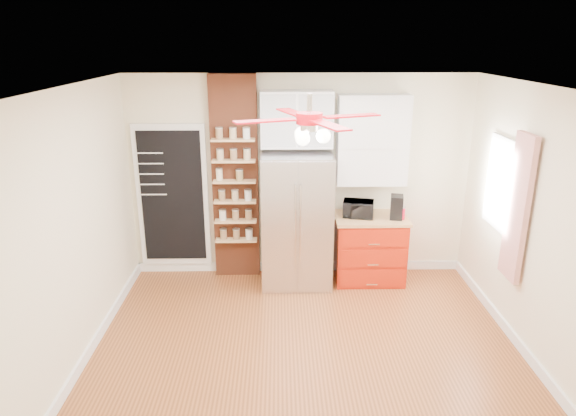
{
  "coord_description": "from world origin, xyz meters",
  "views": [
    {
      "loc": [
        -0.28,
        -4.61,
        3.12
      ],
      "look_at": [
        -0.18,
        0.9,
        1.28
      ],
      "focal_mm": 32.0,
      "sensor_mm": 36.0,
      "label": 1
    }
  ],
  "objects_px": {
    "canister_left": "(401,213)",
    "pantry_jar_oats": "(219,175)",
    "toaster_oven": "(358,209)",
    "ceiling_fan": "(309,119)",
    "coffee_maker": "(397,207)",
    "fridge": "(297,220)",
    "red_cabinet": "(369,248)"
  },
  "relations": [
    {
      "from": "ceiling_fan",
      "to": "toaster_oven",
      "type": "height_order",
      "value": "ceiling_fan"
    },
    {
      "from": "red_cabinet",
      "to": "canister_left",
      "type": "xyz_separation_m",
      "value": [
        0.37,
        -0.09,
        0.52
      ]
    },
    {
      "from": "toaster_oven",
      "to": "canister_left",
      "type": "relative_size",
      "value": 2.55
    },
    {
      "from": "fridge",
      "to": "canister_left",
      "type": "xyz_separation_m",
      "value": [
        1.34,
        -0.04,
        0.1
      ]
    },
    {
      "from": "red_cabinet",
      "to": "pantry_jar_oats",
      "type": "distance_m",
      "value": 2.2
    },
    {
      "from": "fridge",
      "to": "red_cabinet",
      "type": "bearing_deg",
      "value": 2.95
    },
    {
      "from": "red_cabinet",
      "to": "ceiling_fan",
      "type": "height_order",
      "value": "ceiling_fan"
    },
    {
      "from": "toaster_oven",
      "to": "coffee_maker",
      "type": "height_order",
      "value": "coffee_maker"
    },
    {
      "from": "ceiling_fan",
      "to": "pantry_jar_oats",
      "type": "bearing_deg",
      "value": 120.11
    },
    {
      "from": "canister_left",
      "to": "pantry_jar_oats",
      "type": "height_order",
      "value": "pantry_jar_oats"
    },
    {
      "from": "fridge",
      "to": "toaster_oven",
      "type": "xyz_separation_m",
      "value": [
        0.8,
        0.05,
        0.13
      ]
    },
    {
      "from": "ceiling_fan",
      "to": "toaster_oven",
      "type": "distance_m",
      "value": 2.32
    },
    {
      "from": "fridge",
      "to": "pantry_jar_oats",
      "type": "height_order",
      "value": "fridge"
    },
    {
      "from": "red_cabinet",
      "to": "pantry_jar_oats",
      "type": "height_order",
      "value": "pantry_jar_oats"
    },
    {
      "from": "fridge",
      "to": "coffee_maker",
      "type": "bearing_deg",
      "value": -0.82
    },
    {
      "from": "ceiling_fan",
      "to": "canister_left",
      "type": "bearing_deg",
      "value": 50.92
    },
    {
      "from": "toaster_oven",
      "to": "red_cabinet",
      "type": "bearing_deg",
      "value": 10.34
    },
    {
      "from": "fridge",
      "to": "toaster_oven",
      "type": "distance_m",
      "value": 0.81
    },
    {
      "from": "red_cabinet",
      "to": "ceiling_fan",
      "type": "relative_size",
      "value": 0.67
    },
    {
      "from": "fridge",
      "to": "pantry_jar_oats",
      "type": "distance_m",
      "value": 1.16
    },
    {
      "from": "toaster_oven",
      "to": "coffee_maker",
      "type": "distance_m",
      "value": 0.49
    },
    {
      "from": "red_cabinet",
      "to": "pantry_jar_oats",
      "type": "relative_size",
      "value": 6.53
    },
    {
      "from": "ceiling_fan",
      "to": "coffee_maker",
      "type": "distance_m",
      "value": 2.45
    },
    {
      "from": "toaster_oven",
      "to": "pantry_jar_oats",
      "type": "bearing_deg",
      "value": -172.17
    },
    {
      "from": "toaster_oven",
      "to": "coffee_maker",
      "type": "xyz_separation_m",
      "value": [
        0.48,
        -0.07,
        0.04
      ]
    },
    {
      "from": "fridge",
      "to": "red_cabinet",
      "type": "relative_size",
      "value": 1.86
    },
    {
      "from": "ceiling_fan",
      "to": "red_cabinet",
      "type": "bearing_deg",
      "value": 61.29
    },
    {
      "from": "toaster_oven",
      "to": "coffee_maker",
      "type": "relative_size",
      "value": 1.28
    },
    {
      "from": "fridge",
      "to": "pantry_jar_oats",
      "type": "relative_size",
      "value": 12.16
    },
    {
      "from": "toaster_oven",
      "to": "canister_left",
      "type": "xyz_separation_m",
      "value": [
        0.54,
        -0.1,
        -0.03
      ]
    },
    {
      "from": "toaster_oven",
      "to": "canister_left",
      "type": "bearing_deg",
      "value": 1.53
    },
    {
      "from": "red_cabinet",
      "to": "ceiling_fan",
      "type": "xyz_separation_m",
      "value": [
        -0.92,
        -1.68,
        1.97
      ]
    }
  ]
}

